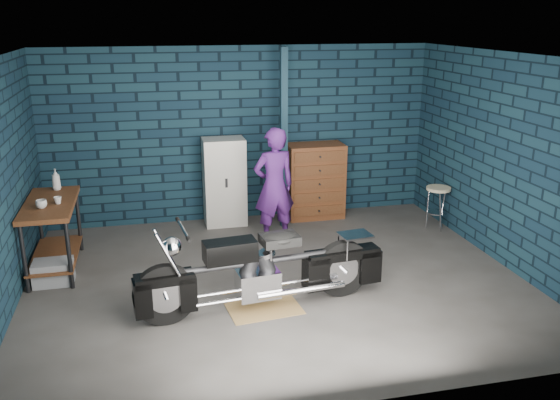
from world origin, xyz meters
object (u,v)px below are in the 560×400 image
Objects in this scene: workbench at (53,236)px; motorcycle at (263,264)px; locker at (225,182)px; person at (274,186)px; storage_bin at (53,272)px; tool_chest at (315,181)px; shop_stool at (437,208)px.

motorcycle is (2.38, -1.62, 0.07)m from workbench.
locker is (2.36, 1.25, 0.22)m from workbench.
person reaches higher than storage_bin.
person is 3.58× the size of storage_bin.
tool_chest reaches higher than motorcycle.
workbench is 1.04× the size of locker.
storage_bin is at bearing -87.34° from workbench.
person is at bearing 178.99° from shop_stool.
locker reaches higher than shop_stool.
tool_chest is (3.79, 1.69, 0.45)m from storage_bin.
tool_chest is 1.93m from shop_stool.
tool_chest is (3.81, 1.25, 0.14)m from workbench.
motorcycle is 2.01× the size of tool_chest.
workbench is 1.17× the size of tool_chest.
person is at bearing 67.90° from motorcycle.
workbench is 2.98m from person.
person reaches higher than shop_stool.
motorcycle is 1.44× the size of person.
shop_stool is (2.52, -0.04, -0.50)m from person.
motorcycle is at bearing -34.17° from workbench.
tool_chest reaches higher than shop_stool.
motorcycle is 3.63× the size of shop_stool.
storage_bin is (-2.36, 1.19, -0.38)m from motorcycle.
motorcycle is 2.05m from person.
motorcycle is 1.78× the size of locker.
locker is at bearing 27.99° from workbench.
workbench is at bearing -152.01° from locker.
locker is 1.45m from tool_chest.
locker reaches higher than motorcycle.
person reaches higher than workbench.
workbench is 2.11× the size of shop_stool.
tool_chest is at bearing 23.97° from storage_bin.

